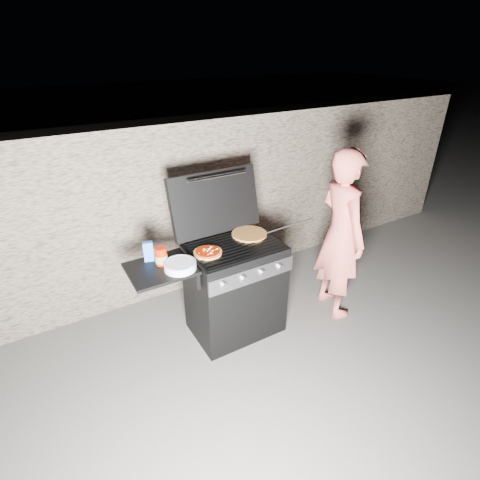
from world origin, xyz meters
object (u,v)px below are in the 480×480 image
pizza_topped (208,252)px  gas_grill (211,297)px  person (341,235)px  sauce_jar (161,256)px

pizza_topped → gas_grill: bearing=20.5°
pizza_topped → person: person is taller
gas_grill → sauce_jar: size_ratio=9.10×
pizza_topped → sauce_jar: sauce_jar is taller
gas_grill → pizza_topped: size_ratio=5.69×
person → gas_grill: bearing=90.8°
gas_grill → person: 1.35m
gas_grill → person: bearing=-9.7°
gas_grill → sauce_jar: sauce_jar is taller
gas_grill → person: size_ratio=0.80×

